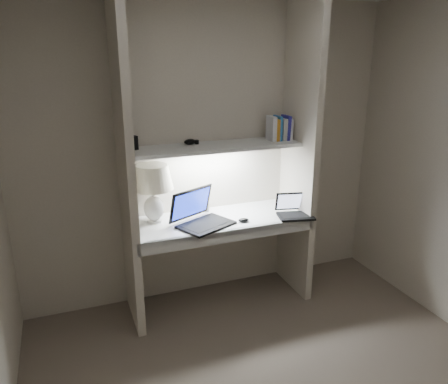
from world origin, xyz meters
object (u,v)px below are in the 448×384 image
laptop_netbook (294,211)px  book_row (279,129)px  speaker (203,204)px  laptop_main (200,217)px  table_lamp (153,184)px

laptop_netbook → book_row: size_ratio=1.64×
laptop_netbook → speaker: 0.77m
laptop_main → laptop_netbook: laptop_main is taller
table_lamp → laptop_main: 0.45m
laptop_main → speaker: (0.11, 0.27, 0.00)m
speaker → book_row: book_row is taller
laptop_netbook → table_lamp: bearing=180.0°
laptop_netbook → book_row: 0.70m
table_lamp → book_row: (1.10, -0.00, 0.37)m
speaker → book_row: bearing=6.1°
laptop_main → laptop_netbook: size_ratio=1.56×
speaker → book_row: 0.91m
table_lamp → laptop_netbook: 1.19m
table_lamp → speaker: table_lamp is taller
table_lamp → speaker: 0.53m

